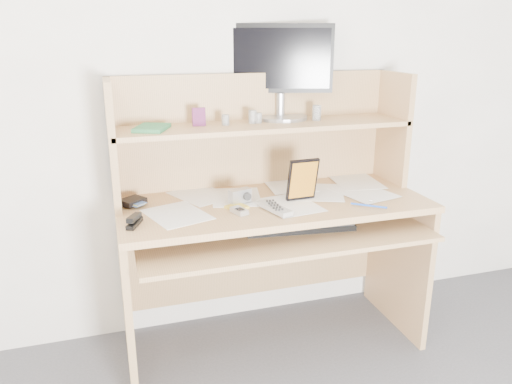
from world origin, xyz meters
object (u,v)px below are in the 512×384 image
object	(u,v)px
desk	(268,207)
monitor	(280,69)
keyboard	(298,224)
game_case	(303,180)
tv_remote	(275,208)

from	to	relation	value
desk	monitor	size ratio (longest dim) A/B	2.77
desk	keyboard	xyz separation A→B (m)	(0.08, -0.19, -0.03)
keyboard	monitor	xyz separation A→B (m)	(0.04, 0.38, 0.65)
keyboard	desk	bearing A→B (deg)	120.62
desk	game_case	size ratio (longest dim) A/B	7.13
tv_remote	monitor	xyz separation A→B (m)	(0.16, 0.41, 0.55)
desk	monitor	distance (m)	0.66
desk	keyboard	distance (m)	0.21
keyboard	monitor	bearing A→B (deg)	91.16
keyboard	game_case	bearing A→B (deg)	63.72
tv_remote	monitor	world-z (taller)	monitor
desk	keyboard	size ratio (longest dim) A/B	2.79
desk	monitor	bearing A→B (deg)	58.19
game_case	tv_remote	bearing A→B (deg)	-154.77
keyboard	game_case	size ratio (longest dim) A/B	2.56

